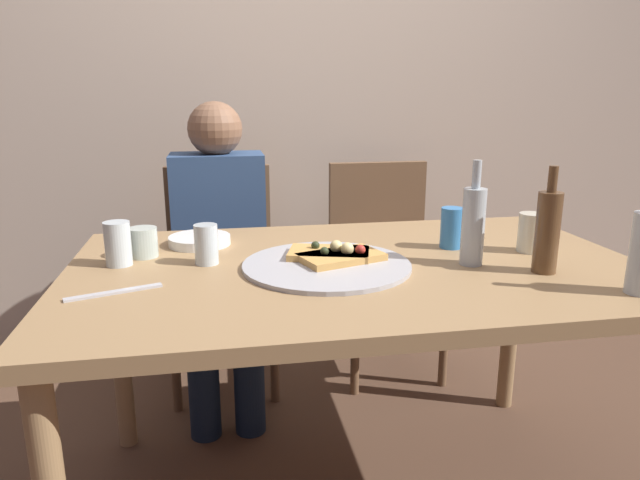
% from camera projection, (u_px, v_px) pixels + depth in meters
% --- Properties ---
extents(back_wall, '(6.00, 0.10, 2.60)m').
position_uv_depth(back_wall, '(292.00, 70.00, 2.65)').
color(back_wall, '#BCA893').
rests_on(back_wall, ground_plane).
extents(dining_table, '(1.55, 0.95, 0.75)m').
position_uv_depth(dining_table, '(357.00, 289.00, 1.58)').
color(dining_table, '#99754C').
rests_on(dining_table, ground_plane).
extents(pizza_tray, '(0.45, 0.45, 0.01)m').
position_uv_depth(pizza_tray, '(327.00, 265.00, 1.52)').
color(pizza_tray, '#ADADB2').
rests_on(pizza_tray, dining_table).
extents(pizza_slice_last, '(0.25, 0.19, 0.05)m').
position_uv_depth(pizza_slice_last, '(342.00, 256.00, 1.55)').
color(pizza_slice_last, tan).
rests_on(pizza_slice_last, pizza_tray).
extents(pizza_slice_extra, '(0.25, 0.19, 0.05)m').
position_uv_depth(pizza_slice_extra, '(330.00, 252.00, 1.58)').
color(pizza_slice_extra, tan).
rests_on(pizza_slice_extra, pizza_tray).
extents(wine_bottle, '(0.06, 0.06, 0.28)m').
position_uv_depth(wine_bottle, '(547.00, 230.00, 1.46)').
color(wine_bottle, brown).
rests_on(wine_bottle, dining_table).
extents(beer_bottle, '(0.06, 0.06, 0.28)m').
position_uv_depth(beer_bottle, '(473.00, 224.00, 1.52)').
color(beer_bottle, '#B2BCC1').
rests_on(beer_bottle, dining_table).
extents(tumbler_near, '(0.06, 0.06, 0.11)m').
position_uv_depth(tumbler_near, '(206.00, 244.00, 1.54)').
color(tumbler_near, silver).
rests_on(tumbler_near, dining_table).
extents(tumbler_far, '(0.07, 0.07, 0.11)m').
position_uv_depth(tumbler_far, '(531.00, 233.00, 1.66)').
color(tumbler_far, beige).
rests_on(tumbler_far, dining_table).
extents(wine_glass, '(0.07, 0.07, 0.12)m').
position_uv_depth(wine_glass, '(118.00, 244.00, 1.53)').
color(wine_glass, silver).
rests_on(wine_glass, dining_table).
extents(short_glass, '(0.08, 0.08, 0.08)m').
position_uv_depth(short_glass, '(143.00, 242.00, 1.61)').
color(short_glass, '#B7C6BC').
rests_on(short_glass, dining_table).
extents(soda_can, '(0.07, 0.07, 0.12)m').
position_uv_depth(soda_can, '(452.00, 228.00, 1.70)').
color(soda_can, '#337AC1').
rests_on(soda_can, dining_table).
extents(plate_stack, '(0.19, 0.19, 0.03)m').
position_uv_depth(plate_stack, '(200.00, 240.00, 1.74)').
color(plate_stack, white).
rests_on(plate_stack, dining_table).
extents(table_knife, '(0.21, 0.09, 0.01)m').
position_uv_depth(table_knife, '(114.00, 292.00, 1.33)').
color(table_knife, '#B7B7BC').
rests_on(table_knife, dining_table).
extents(chair_left, '(0.44, 0.44, 0.90)m').
position_uv_depth(chair_left, '(221.00, 262.00, 2.39)').
color(chair_left, brown).
rests_on(chair_left, ground_plane).
extents(chair_right, '(0.44, 0.44, 0.90)m').
position_uv_depth(chair_right, '(384.00, 253.00, 2.51)').
color(chair_right, brown).
rests_on(chair_right, ground_plane).
extents(guest_in_sweater, '(0.36, 0.56, 1.17)m').
position_uv_depth(guest_in_sweater, '(220.00, 241.00, 2.21)').
color(guest_in_sweater, navy).
rests_on(guest_in_sweater, ground_plane).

